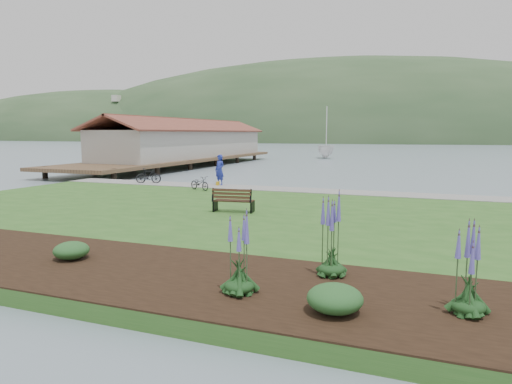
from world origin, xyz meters
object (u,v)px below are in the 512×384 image
person (220,167)px  bicycle_a (200,183)px  sailboat (326,158)px  park_bench (233,200)px

person → bicycle_a: bearing=-69.5°
bicycle_a → sailboat: size_ratio=0.06×
person → sailboat: sailboat is taller
park_bench → bicycle_a: (-4.93, 6.22, -0.12)m
sailboat → park_bench: bearing=-105.0°
person → sailboat: 40.41m
park_bench → bicycle_a: park_bench is taller
bicycle_a → sailboat: 43.04m
park_bench → sailboat: 49.70m
park_bench → sailboat: (-6.91, 49.21, -0.93)m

